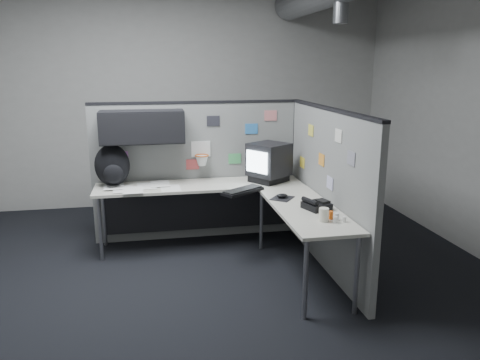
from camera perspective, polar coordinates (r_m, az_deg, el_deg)
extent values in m
cube|color=black|center=(4.60, -2.16, -12.39)|extent=(5.60, 5.60, 0.01)
cube|color=#9E9E99|center=(6.92, -5.86, 10.23)|extent=(5.60, 0.01, 3.20)
cube|color=#9E9E99|center=(1.47, 14.07, -3.34)|extent=(5.60, 0.01, 3.20)
cylinder|color=slate|center=(5.31, 12.20, 19.75)|extent=(0.16, 0.16, 0.30)
cube|color=slate|center=(5.54, -5.14, 1.00)|extent=(2.43, 0.06, 1.60)
cube|color=black|center=(5.42, -5.33, 9.43)|extent=(2.43, 0.07, 0.03)
cube|color=black|center=(5.77, 6.64, 1.48)|extent=(0.07, 0.07, 1.60)
cube|color=black|center=(5.22, -11.82, 6.38)|extent=(0.90, 0.35, 0.35)
cube|color=black|center=(5.05, -11.85, 6.13)|extent=(0.90, 0.02, 0.33)
cube|color=silver|center=(5.45, -4.80, 3.79)|extent=(0.22, 0.02, 0.18)
torus|color=#D85914|center=(5.37, -4.68, 3.00)|extent=(0.16, 0.16, 0.01)
cone|color=white|center=(5.38, -4.67, 2.37)|extent=(0.14, 0.14, 0.11)
cube|color=#B266B2|center=(5.45, -14.25, 2.77)|extent=(0.15, 0.01, 0.12)
cube|color=#26262D|center=(5.43, -3.28, 7.19)|extent=(0.15, 0.01, 0.12)
cube|color=#4CB266|center=(5.53, -0.65, 2.62)|extent=(0.15, 0.01, 0.12)
cube|color=#337FCC|center=(5.52, 1.40, 6.27)|extent=(0.15, 0.01, 0.12)
cube|color=#D87F7F|center=(5.55, 3.75, 7.85)|extent=(0.15, 0.01, 0.12)
cube|color=#CC4C4C|center=(5.48, -5.80, 1.91)|extent=(0.15, 0.01, 0.12)
cube|color=slate|center=(4.78, 10.50, -1.26)|extent=(0.06, 2.23, 1.60)
cube|color=black|center=(4.64, 10.95, 8.51)|extent=(0.07, 2.23, 0.03)
cube|color=#E5D84C|center=(5.06, 8.63, 6.00)|extent=(0.01, 0.15, 0.12)
cube|color=orange|center=(4.78, 9.90, 2.45)|extent=(0.01, 0.15, 0.12)
cube|color=silver|center=(4.36, 11.91, 5.29)|extent=(0.01, 0.15, 0.12)
cube|color=gold|center=(5.36, 7.60, 2.13)|extent=(0.01, 0.15, 0.12)
cube|color=gray|center=(4.11, 13.39, 2.59)|extent=(0.01, 0.15, 0.12)
cube|color=silver|center=(4.59, 10.90, -0.36)|extent=(0.01, 0.15, 0.12)
cube|color=beige|center=(5.25, -4.93, -0.68)|extent=(2.30, 0.56, 0.03)
cube|color=beige|center=(4.44, 7.94, -3.49)|extent=(0.56, 1.55, 0.03)
cube|color=black|center=(5.55, -5.10, -3.27)|extent=(2.18, 0.02, 0.55)
cylinder|color=gray|center=(5.15, -16.67, -5.75)|extent=(0.04, 0.04, 0.70)
cylinder|color=gray|center=(5.57, -16.25, -4.26)|extent=(0.04, 0.04, 0.70)
cylinder|color=gray|center=(5.25, 2.61, -4.79)|extent=(0.04, 0.04, 0.70)
cylinder|color=gray|center=(3.88, 7.99, -11.90)|extent=(0.04, 0.04, 0.70)
cylinder|color=gray|center=(4.03, 14.03, -11.15)|extent=(0.04, 0.04, 0.70)
cube|color=black|center=(5.36, 3.51, 0.22)|extent=(0.48, 0.47, 0.07)
cube|color=black|center=(5.31, 3.55, 2.53)|extent=(0.54, 0.54, 0.37)
cube|color=white|center=(5.16, 2.05, 2.21)|extent=(0.18, 0.25, 0.24)
cube|color=black|center=(4.88, 0.33, -1.37)|extent=(0.49, 0.42, 0.03)
cube|color=black|center=(4.88, 0.33, -1.13)|extent=(0.45, 0.37, 0.01)
cube|color=black|center=(4.69, 5.18, -2.22)|extent=(0.29, 0.29, 0.01)
ellipsoid|color=black|center=(4.68, 5.19, -1.93)|extent=(0.12, 0.09, 0.04)
cube|color=black|center=(4.38, 9.31, -3.13)|extent=(0.27, 0.28, 0.06)
cylinder|color=black|center=(4.33, 8.52, -2.57)|extent=(0.11, 0.21, 0.04)
cube|color=black|center=(4.40, 10.03, -2.54)|extent=(0.13, 0.15, 0.02)
cylinder|color=silver|center=(4.10, 11.73, -4.40)|extent=(0.05, 0.05, 0.06)
cylinder|color=silver|center=(4.04, 11.54, -4.76)|extent=(0.05, 0.05, 0.05)
cylinder|color=silver|center=(4.08, 12.59, -4.70)|extent=(0.04, 0.04, 0.05)
cylinder|color=#D85914|center=(4.12, 11.04, -4.23)|extent=(0.05, 0.05, 0.07)
cylinder|color=silver|center=(4.05, 10.18, -4.19)|extent=(0.11, 0.11, 0.12)
cube|color=white|center=(5.10, -8.47, -1.02)|extent=(0.22, 0.30, 0.00)
cube|color=white|center=(5.23, -11.31, -0.73)|extent=(0.22, 0.30, 0.00)
cube|color=white|center=(5.14, -14.04, -1.11)|extent=(0.22, 0.30, 0.00)
cube|color=white|center=(5.29, -9.72, -0.44)|extent=(0.22, 0.30, 0.00)
cube|color=white|center=(5.06, -12.93, -1.21)|extent=(0.22, 0.30, 0.00)
cube|color=white|center=(5.25, -15.11, -0.75)|extent=(0.22, 0.30, 0.00)
ellipsoid|color=black|center=(5.29, -15.31, 1.73)|extent=(0.43, 0.35, 0.46)
ellipsoid|color=black|center=(5.15, -15.18, 0.70)|extent=(0.23, 0.16, 0.21)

